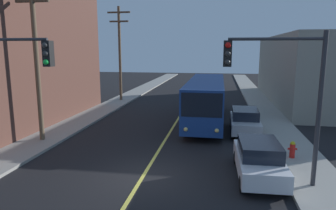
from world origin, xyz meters
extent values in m
plane|color=black|center=(0.00, 0.00, 0.00)|extent=(120.00, 120.00, 0.00)
cube|color=gray|center=(-7.25, 10.00, 0.07)|extent=(2.50, 90.00, 0.15)
cube|color=gray|center=(7.25, 10.00, 0.07)|extent=(2.50, 90.00, 0.15)
cube|color=#D8CC4C|center=(0.00, 15.00, 0.01)|extent=(0.16, 60.00, 0.01)
cube|color=black|center=(-8.54, 7.42, 1.60)|extent=(0.06, 12.56, 1.30)
cube|color=black|center=(-8.54, 7.42, 4.80)|extent=(0.06, 12.56, 1.30)
cube|color=black|center=(-8.54, 7.42, 8.00)|extent=(0.06, 12.56, 1.30)
cube|color=gray|center=(14.50, 21.33, 3.42)|extent=(12.00, 21.05, 6.83)
cube|color=black|center=(8.54, 21.33, 1.60)|extent=(0.06, 14.74, 1.30)
cube|color=black|center=(8.54, 21.33, 4.80)|extent=(0.06, 14.74, 1.30)
cube|color=navy|center=(2.20, 10.93, 1.83)|extent=(2.57, 12.01, 2.75)
cube|color=black|center=(2.21, 4.95, 2.35)|extent=(2.35, 0.08, 1.40)
cube|color=black|center=(2.19, 16.91, 2.45)|extent=(2.30, 0.08, 1.10)
cube|color=black|center=(0.95, 10.92, 2.35)|extent=(0.08, 10.20, 1.10)
cube|color=black|center=(3.45, 10.93, 2.35)|extent=(0.08, 10.20, 1.10)
cube|color=orange|center=(2.21, 4.96, 2.95)|extent=(1.79, 0.06, 0.30)
sphere|color=#F9D872|center=(1.32, 4.90, 0.90)|extent=(0.24, 0.24, 0.24)
sphere|color=#F9D872|center=(3.11, 4.91, 0.90)|extent=(0.24, 0.24, 0.24)
cylinder|color=black|center=(1.08, 6.72, 0.50)|extent=(0.30, 1.00, 1.00)
cylinder|color=black|center=(3.33, 6.73, 0.50)|extent=(0.30, 1.00, 1.00)
cylinder|color=black|center=(1.07, 14.42, 0.50)|extent=(0.30, 1.00, 1.00)
cylinder|color=black|center=(3.32, 14.43, 0.50)|extent=(0.30, 1.00, 1.00)
cube|color=silver|center=(4.93, 0.75, 0.67)|extent=(1.92, 4.45, 0.70)
cube|color=black|center=(4.93, 0.75, 1.32)|extent=(1.69, 2.51, 0.60)
cylinder|color=black|center=(4.17, -0.78, 0.32)|extent=(0.24, 0.65, 0.64)
cylinder|color=black|center=(5.77, -0.73, 0.32)|extent=(0.24, 0.65, 0.64)
cylinder|color=black|center=(4.09, 2.22, 0.32)|extent=(0.24, 0.65, 0.64)
cylinder|color=black|center=(5.69, 2.27, 0.32)|extent=(0.24, 0.65, 0.64)
cube|color=#B7B7BC|center=(4.90, 8.02, 0.67)|extent=(1.85, 4.42, 0.70)
cube|color=black|center=(4.90, 8.02, 1.32)|extent=(1.65, 2.48, 0.60)
cylinder|color=black|center=(4.08, 6.53, 0.32)|extent=(0.23, 0.64, 0.64)
cylinder|color=black|center=(5.68, 6.51, 0.32)|extent=(0.23, 0.64, 0.64)
cylinder|color=black|center=(4.12, 9.53, 0.32)|extent=(0.23, 0.64, 0.64)
cylinder|color=black|center=(5.71, 9.51, 0.32)|extent=(0.23, 0.64, 0.64)
cylinder|color=brown|center=(-7.21, 3.98, 4.88)|extent=(0.28, 0.28, 9.47)
cube|color=#4C3D2D|center=(-7.21, 3.98, 8.12)|extent=(2.00, 0.16, 0.16)
cylinder|color=brown|center=(-7.21, 18.91, 4.98)|extent=(0.28, 0.28, 9.66)
cube|color=#4C3D2D|center=(-7.21, 18.91, 9.21)|extent=(2.40, 0.16, 0.16)
cube|color=#4C3D2D|center=(-7.21, 18.91, 8.31)|extent=(2.00, 0.16, 0.16)
cylinder|color=#2D2D33|center=(-5.20, -1.07, 5.85)|extent=(3.50, 0.12, 0.12)
cube|color=black|center=(-3.45, -1.07, 5.30)|extent=(0.32, 0.36, 1.00)
sphere|color=#2D2D2D|center=(-3.45, -1.26, 5.62)|extent=(0.22, 0.22, 0.22)
sphere|color=#2D2D2D|center=(-3.45, -1.26, 5.30)|extent=(0.22, 0.22, 0.22)
sphere|color=green|center=(-3.45, -1.26, 4.98)|extent=(0.22, 0.22, 0.22)
cylinder|color=#2D2D33|center=(6.95, 0.00, 3.15)|extent=(0.18, 0.18, 6.00)
cylinder|color=#2D2D33|center=(5.20, 0.00, 5.85)|extent=(3.50, 0.12, 0.12)
cube|color=black|center=(3.45, 0.00, 5.30)|extent=(0.32, 0.36, 1.00)
sphere|color=red|center=(3.45, -0.19, 5.62)|extent=(0.22, 0.22, 0.22)
sphere|color=#2D2D2D|center=(3.45, -0.19, 5.30)|extent=(0.22, 0.22, 0.22)
sphere|color=#2D2D2D|center=(3.45, -0.19, 4.98)|extent=(0.22, 0.22, 0.22)
cylinder|color=red|center=(6.85, 3.17, 0.50)|extent=(0.26, 0.26, 0.70)
sphere|color=gold|center=(6.85, 3.17, 0.87)|extent=(0.24, 0.24, 0.24)
cylinder|color=red|center=(6.69, 3.17, 0.60)|extent=(0.12, 0.10, 0.10)
cylinder|color=red|center=(7.01, 3.17, 0.60)|extent=(0.12, 0.10, 0.10)
camera|label=1|loc=(3.18, -12.17, 5.46)|focal=32.64mm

